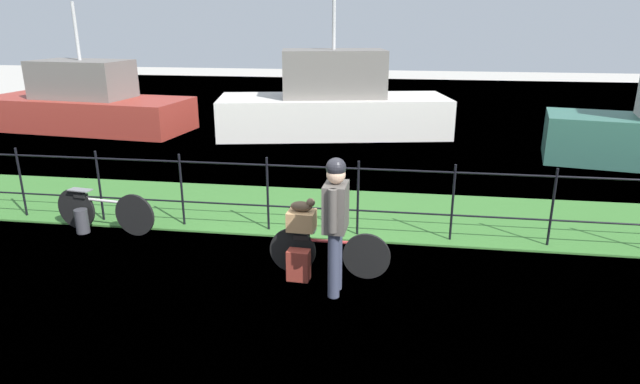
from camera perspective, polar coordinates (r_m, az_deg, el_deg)
ground_plane at (r=6.57m, az=-3.66°, el=-10.87°), size 60.00×60.00×0.00m
grass_strip at (r=9.21m, az=0.17°, el=-2.06°), size 27.00×2.40×0.03m
harbor_water at (r=15.84m, az=3.85°, el=6.37°), size 30.00×30.00×0.00m
iron_fence at (r=8.09m, az=-0.83°, el=0.03°), size 18.04×0.04×1.18m
bicycle_main at (r=6.90m, az=0.82°, el=-6.37°), size 1.56×0.17×0.61m
wooden_crate at (r=6.81m, az=-1.98°, el=-3.03°), size 0.36×0.30×0.25m
terrier_dog at (r=6.73m, az=-1.79°, el=-1.45°), size 0.32×0.15×0.18m
cyclist_person at (r=6.21m, az=1.67°, el=-2.44°), size 0.28×0.54×1.68m
backpack_on_paving at (r=6.84m, az=-2.29°, el=-7.76°), size 0.29×0.20×0.40m
mooring_bollard at (r=9.06m, az=-23.96°, el=-2.84°), size 0.20×0.20×0.38m
bicycle_parked at (r=8.92m, az=-21.98°, el=-1.82°), size 1.70×0.29×0.65m
moored_boat_mid at (r=15.34m, az=1.42°, el=9.28°), size 6.70×3.47×3.96m
moored_boat_far at (r=17.54m, az=-23.62°, el=8.49°), size 6.36×2.84×3.63m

